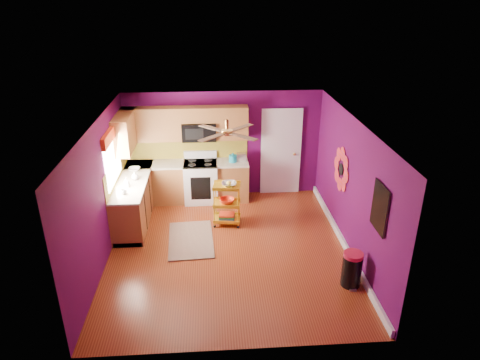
{
  "coord_description": "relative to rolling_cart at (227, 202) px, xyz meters",
  "views": [
    {
      "loc": [
        -0.27,
        -6.94,
        4.54
      ],
      "look_at": [
        0.24,
        0.4,
        1.27
      ],
      "focal_mm": 32.0,
      "sensor_mm": 36.0,
      "label": 1
    }
  ],
  "objects": [
    {
      "name": "counter_dish",
      "position": [
        -1.99,
        0.82,
        0.46
      ],
      "size": [
        0.25,
        0.25,
        0.06
      ],
      "primitive_type": "imported",
      "color": "white",
      "rests_on": "lower_cabinets"
    },
    {
      "name": "soap_bottle_b",
      "position": [
        -1.89,
        0.33,
        0.52
      ],
      "size": [
        0.15,
        0.15,
        0.19
      ],
      "primitive_type": "imported",
      "color": "white",
      "rests_on": "lower_cabinets"
    },
    {
      "name": "ground",
      "position": [
        -0.01,
        -0.99,
        -0.51
      ],
      "size": [
        5.0,
        5.0,
        0.0
      ],
      "primitive_type": "plane",
      "color": "maroon",
      "rests_on": "ground"
    },
    {
      "name": "trash_can",
      "position": [
        1.98,
        -2.19,
        -0.2
      ],
      "size": [
        0.38,
        0.39,
        0.62
      ],
      "color": "black",
      "rests_on": "ground"
    },
    {
      "name": "rolling_cart",
      "position": [
        0.0,
        0.0,
        0.0
      ],
      "size": [
        0.6,
        0.47,
        1.0
      ],
      "color": "gold",
      "rests_on": "ground"
    },
    {
      "name": "shag_rug",
      "position": [
        -0.75,
        -0.6,
        -0.5
      ],
      "size": [
        0.94,
        1.46,
        0.02
      ],
      "primitive_type": "cube",
      "rotation": [
        0.0,
        0.0,
        0.06
      ],
      "color": "black",
      "rests_on": "ground"
    },
    {
      "name": "teal_kettle",
      "position": [
        0.19,
        1.21,
        0.51
      ],
      "size": [
        0.18,
        0.18,
        0.21
      ],
      "color": "teal",
      "rests_on": "lower_cabinets"
    },
    {
      "name": "room_envelope",
      "position": [
        0.02,
        -0.99,
        1.12
      ],
      "size": [
        4.54,
        5.04,
        2.52
      ],
      "color": "#500946",
      "rests_on": "ground"
    },
    {
      "name": "upper_cabinetry",
      "position": [
        -1.25,
        1.19,
        1.29
      ],
      "size": [
        2.8,
        2.3,
        1.26
      ],
      "color": "brown",
      "rests_on": "ground"
    },
    {
      "name": "soap_bottle_a",
      "position": [
        -2.01,
        -0.01,
        0.53
      ],
      "size": [
        0.09,
        0.09,
        0.2
      ],
      "primitive_type": "imported",
      "color": "#EA3F72",
      "rests_on": "lower_cabinets"
    },
    {
      "name": "panel_door",
      "position": [
        1.34,
        1.48,
        0.51
      ],
      "size": [
        0.95,
        0.11,
        2.15
      ],
      "color": "white",
      "rests_on": "ground"
    },
    {
      "name": "right_wall_art",
      "position": [
        2.22,
        -1.32,
        0.93
      ],
      "size": [
        0.04,
        2.74,
        1.04
      ],
      "color": "black",
      "rests_on": "ground"
    },
    {
      "name": "ceiling_fan",
      "position": [
        -0.01,
        -0.79,
        1.78
      ],
      "size": [
        1.01,
        1.01,
        0.26
      ],
      "color": "#BF8C3F",
      "rests_on": "ground"
    },
    {
      "name": "counter_cup",
      "position": [
        -2.01,
        -0.36,
        0.47
      ],
      "size": [
        0.12,
        0.12,
        0.1
      ],
      "primitive_type": "imported",
      "color": "white",
      "rests_on": "lower_cabinets"
    },
    {
      "name": "electric_range",
      "position": [
        -0.56,
        1.19,
        -0.03
      ],
      "size": [
        0.76,
        0.66,
        1.13
      ],
      "color": "white",
      "rests_on": "ground"
    },
    {
      "name": "toaster",
      "position": [
        0.39,
        1.27,
        0.52
      ],
      "size": [
        0.22,
        0.15,
        0.18
      ],
      "primitive_type": "cube",
      "color": "beige",
      "rests_on": "lower_cabinets"
    },
    {
      "name": "left_window",
      "position": [
        -2.23,
        0.06,
        1.22
      ],
      "size": [
        0.08,
        1.35,
        1.08
      ],
      "color": "white",
      "rests_on": "ground"
    },
    {
      "name": "lower_cabinets",
      "position": [
        -1.36,
        0.83,
        -0.08
      ],
      "size": [
        2.81,
        2.31,
        0.94
      ],
      "color": "brown",
      "rests_on": "ground"
    }
  ]
}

